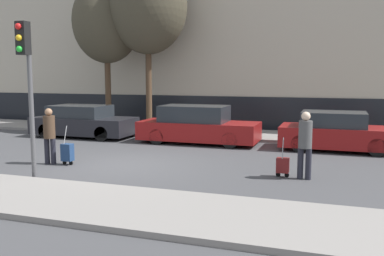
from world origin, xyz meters
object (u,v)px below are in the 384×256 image
at_px(bare_tree_down_street, 148,6).
at_px(parked_car_1, 197,126).
at_px(parked_car_0, 83,122).
at_px(trolley_right, 283,165).
at_px(bare_tree_near_crossing, 106,22).
at_px(pedestrian_right, 305,141).
at_px(parked_car_2, 337,132).
at_px(traffic_light, 27,69).
at_px(pedestrian_left, 49,133).
at_px(trolley_left, 67,152).

bearing_deg(bare_tree_down_street, parked_car_1, -39.28).
relative_size(parked_car_0, trolley_right, 4.16).
bearing_deg(bare_tree_down_street, bare_tree_near_crossing, -178.69).
bearing_deg(trolley_right, pedestrian_right, -5.16).
relative_size(parked_car_0, parked_car_1, 0.94).
height_order(parked_car_2, traffic_light, traffic_light).
height_order(pedestrian_left, trolley_left, pedestrian_left).
height_order(parked_car_2, trolley_right, parked_car_2).
bearing_deg(trolley_right, trolley_left, -175.41).
xyz_separation_m(traffic_light, bare_tree_near_crossing, (-3.21, 9.54, 2.33)).
distance_m(trolley_left, traffic_light, 3.06).
height_order(parked_car_2, trolley_left, parked_car_2).
xyz_separation_m(parked_car_0, bare_tree_near_crossing, (-0.22, 2.56, 4.48)).
relative_size(pedestrian_right, bare_tree_near_crossing, 0.25).
distance_m(pedestrian_left, traffic_light, 2.67).
relative_size(parked_car_1, traffic_light, 1.17).
bearing_deg(trolley_left, traffic_light, -83.26).
height_order(pedestrian_left, pedestrian_right, pedestrian_right).
distance_m(parked_car_1, traffic_light, 7.56).
distance_m(pedestrian_left, trolley_left, 0.80).
height_order(parked_car_1, traffic_light, traffic_light).
height_order(parked_car_1, trolley_right, parked_car_1).
bearing_deg(pedestrian_right, traffic_light, -155.39).
xyz_separation_m(parked_car_1, parked_car_2, (5.13, 0.04, -0.04)).
bearing_deg(bare_tree_near_crossing, parked_car_2, -13.75).
bearing_deg(bare_tree_near_crossing, parked_car_0, -85.16).
relative_size(parked_car_0, bare_tree_down_street, 0.55).
height_order(trolley_left, bare_tree_near_crossing, bare_tree_near_crossing).
distance_m(parked_car_0, pedestrian_right, 10.63).
bearing_deg(pedestrian_right, trolley_left, -170.96).
xyz_separation_m(parked_car_1, pedestrian_left, (-2.94, -5.15, 0.27)).
relative_size(parked_car_2, trolley_right, 3.78).
xyz_separation_m(trolley_left, bare_tree_near_crossing, (-2.99, 7.69, 4.75)).
bearing_deg(parked_car_1, trolley_left, -115.31).
bearing_deg(bare_tree_near_crossing, pedestrian_left, -72.52).
bearing_deg(trolley_left, pedestrian_right, 3.80).
distance_m(parked_car_0, traffic_light, 7.90).
xyz_separation_m(pedestrian_left, bare_tree_down_street, (-0.32, 7.81, 4.82)).
xyz_separation_m(parked_car_0, trolley_left, (2.77, -5.13, -0.27)).
height_order(parked_car_0, traffic_light, traffic_light).
distance_m(parked_car_0, trolley_right, 10.12).
bearing_deg(pedestrian_left, bare_tree_near_crossing, -80.85).
xyz_separation_m(pedestrian_left, pedestrian_right, (7.31, 0.53, 0.04)).
relative_size(pedestrian_left, traffic_light, 0.43).
height_order(parked_car_0, trolley_left, parked_car_0).
bearing_deg(trolley_right, pedestrian_left, -175.11).
height_order(bare_tree_near_crossing, bare_tree_down_street, bare_tree_down_street).
height_order(parked_car_2, pedestrian_right, pedestrian_right).
bearing_deg(parked_car_2, bare_tree_near_crossing, 166.25).
bearing_deg(parked_car_0, trolley_left, -61.61).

